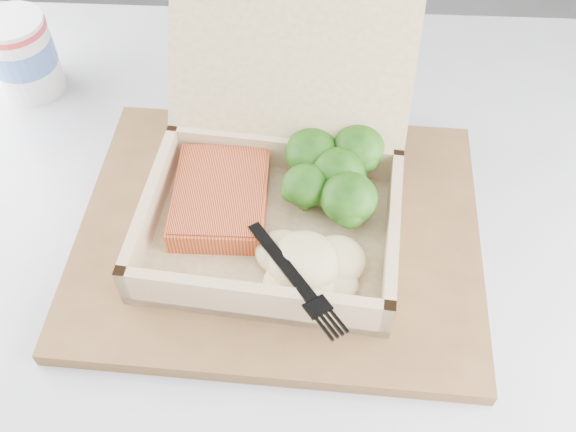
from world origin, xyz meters
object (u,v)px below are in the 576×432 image
(cafe_table, at_px, (253,349))
(serving_tray, at_px, (279,233))
(takeout_container, at_px, (278,166))
(paper_cup, at_px, (22,53))

(cafe_table, relative_size, serving_tray, 2.66)
(cafe_table, height_order, takeout_container, takeout_container)
(cafe_table, xyz_separation_m, takeout_container, (0.01, 0.07, 0.26))
(cafe_table, height_order, serving_tray, serving_tray)
(cafe_table, bearing_deg, paper_cup, 156.34)
(paper_cup, bearing_deg, takeout_container, -12.57)
(serving_tray, distance_m, takeout_container, 0.07)
(cafe_table, relative_size, paper_cup, 10.81)
(takeout_container, xyz_separation_m, paper_cup, (-0.34, 0.08, -0.02))
(cafe_table, xyz_separation_m, paper_cup, (-0.33, 0.14, 0.24))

